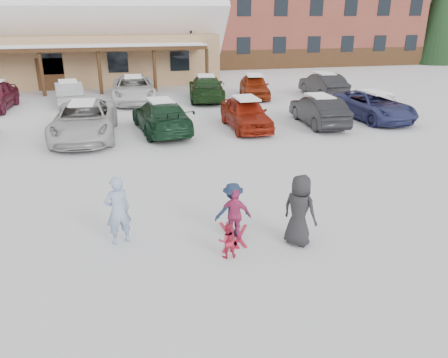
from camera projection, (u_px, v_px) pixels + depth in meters
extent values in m
plane|color=white|center=(221.00, 230.00, 11.11)|extent=(160.00, 160.00, 0.00)
cube|color=tan|center=(31.00, 58.00, 34.05)|extent=(28.00, 10.00, 3.60)
cube|color=#422814|center=(11.00, 49.00, 28.02)|extent=(25.20, 2.60, 0.25)
cube|color=white|center=(23.00, 6.00, 32.71)|extent=(29.12, 9.69, 9.69)
cube|color=brown|center=(290.00, 3.00, 46.82)|extent=(24.00, 14.00, 12.00)
cube|color=brown|center=(145.00, 18.00, 44.14)|extent=(7.00, 12.60, 9.00)
cube|color=#422814|center=(313.00, 58.00, 42.33)|extent=(24.00, 0.10, 1.80)
cylinder|color=black|center=(191.00, 42.00, 33.38)|extent=(0.16, 0.16, 5.89)
cylinder|color=black|center=(432.00, 57.00, 46.19)|extent=(0.60, 0.60, 1.32)
cone|color=black|center=(442.00, 0.00, 44.17)|extent=(4.84, 4.84, 9.90)
cylinder|color=black|center=(191.00, 53.00, 52.17)|extent=(0.60, 0.60, 1.08)
cone|color=black|center=(190.00, 12.00, 50.51)|extent=(3.96, 3.96, 8.10)
cylinder|color=black|center=(391.00, 46.00, 59.74)|extent=(0.60, 0.60, 1.38)
cone|color=black|center=(397.00, 0.00, 57.62)|extent=(5.06, 5.06, 10.35)
imported|color=#8CA2C6|center=(118.00, 211.00, 10.21)|extent=(0.72, 0.58, 1.70)
imported|color=#BC213B|center=(227.00, 241.00, 9.76)|extent=(0.41, 0.32, 0.82)
imported|color=#18253F|center=(233.00, 210.00, 10.62)|extent=(0.93, 0.59, 1.39)
cube|color=#B21933|center=(233.00, 235.00, 10.86)|extent=(0.31, 1.41, 0.03)
imported|color=#C2346F|center=(236.00, 215.00, 10.48)|extent=(0.82, 0.64, 1.29)
cube|color=#B21933|center=(235.00, 238.00, 10.70)|extent=(0.86, 1.32, 0.03)
imported|color=#242426|center=(300.00, 210.00, 10.18)|extent=(0.96, 1.01, 1.74)
imported|color=beige|center=(84.00, 120.00, 18.91)|extent=(2.77, 5.71, 1.56)
imported|color=black|center=(161.00, 116.00, 19.86)|extent=(2.70, 5.27, 1.46)
imported|color=maroon|center=(246.00, 113.00, 20.46)|extent=(1.80, 4.31, 1.46)
imported|color=black|center=(319.00, 110.00, 21.12)|extent=(1.61, 4.35, 1.42)
imported|color=navy|center=(373.00, 106.00, 22.25)|extent=(2.81, 5.25, 1.40)
imported|color=#A5A6AA|center=(69.00, 93.00, 25.65)|extent=(2.08, 4.39, 1.39)
imported|color=silver|center=(134.00, 89.00, 26.47)|extent=(2.66, 5.59, 1.54)
imported|color=#193516|center=(206.00, 88.00, 27.03)|extent=(2.78, 5.40, 1.50)
imported|color=#952D10|center=(254.00, 86.00, 27.84)|extent=(2.36, 4.42, 1.43)
imported|color=black|center=(323.00, 85.00, 28.14)|extent=(1.61, 4.54, 1.49)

